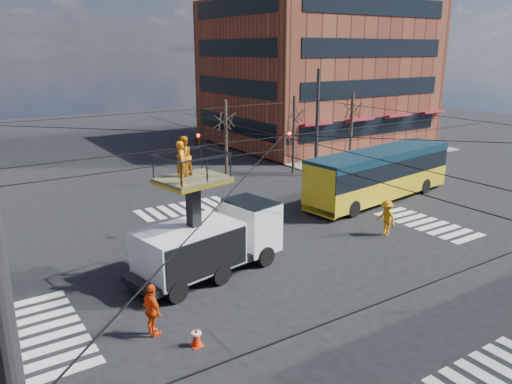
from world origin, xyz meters
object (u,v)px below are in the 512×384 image
object	(u,v)px
utility_truck	(210,229)
city_bus	(380,173)
flagger	(386,218)
worker_ground	(152,310)
traffic_cone	(196,336)

from	to	relation	value
utility_truck	city_bus	xyz separation A→B (m)	(14.30, 3.75, -0.30)
utility_truck	flagger	distance (m)	9.90
city_bus	flagger	size ratio (longest dim) A/B	6.35
utility_truck	city_bus	size ratio (longest dim) A/B	0.61
city_bus	worker_ground	world-z (taller)	city_bus
city_bus	traffic_cone	bearing A→B (deg)	-161.54
city_bus	traffic_cone	world-z (taller)	city_bus
traffic_cone	flagger	bearing A→B (deg)	16.01
worker_ground	traffic_cone	bearing A→B (deg)	-151.62
utility_truck	flagger	xyz separation A→B (m)	(9.78, -1.01, -1.08)
traffic_cone	utility_truck	bearing A→B (deg)	56.94
utility_truck	worker_ground	distance (m)	5.30
city_bus	flagger	bearing A→B (deg)	-141.00
traffic_cone	flagger	distance (m)	13.37
worker_ground	flagger	size ratio (longest dim) A/B	1.00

